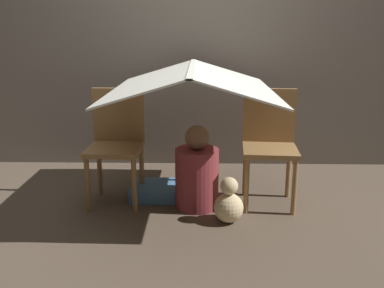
{
  "coord_description": "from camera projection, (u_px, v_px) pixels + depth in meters",
  "views": [
    {
      "loc": [
        0.06,
        -2.85,
        1.28
      ],
      "look_at": [
        0.0,
        0.12,
        0.46
      ],
      "focal_mm": 40.0,
      "sensor_mm": 36.0,
      "label": 1
    }
  ],
  "objects": [
    {
      "name": "ground_plane",
      "position": [
        192.0,
        210.0,
        3.09
      ],
      "size": [
        8.8,
        8.8,
        0.0
      ],
      "primitive_type": "plane",
      "color": "brown"
    },
    {
      "name": "wall_back",
      "position": [
        194.0,
        30.0,
        3.84
      ],
      "size": [
        7.0,
        0.05,
        2.5
      ],
      "color": "#6B6056",
      "rests_on": "ground_plane"
    },
    {
      "name": "chair_left",
      "position": [
        116.0,
        141.0,
        3.16
      ],
      "size": [
        0.4,
        0.4,
        0.84
      ],
      "rotation": [
        0.0,
        0.0,
        -0.02
      ],
      "color": "olive",
      "rests_on": "ground_plane"
    },
    {
      "name": "chair_right",
      "position": [
        269.0,
        141.0,
        3.13
      ],
      "size": [
        0.41,
        0.41,
        0.84
      ],
      "rotation": [
        0.0,
        0.0,
        -0.07
      ],
      "color": "olive",
      "rests_on": "ground_plane"
    },
    {
      "name": "sheet_canopy",
      "position": [
        192.0,
        79.0,
        2.96
      ],
      "size": [
        1.13,
        1.41,
        0.18
      ],
      "color": "silver"
    },
    {
      "name": "person_front",
      "position": [
        197.0,
        174.0,
        3.08
      ],
      "size": [
        0.31,
        0.31,
        0.61
      ],
      "color": "maroon",
      "rests_on": "ground_plane"
    },
    {
      "name": "floor_cushion",
      "position": [
        158.0,
        191.0,
        3.32
      ],
      "size": [
        0.41,
        0.33,
        0.1
      ],
      "color": "#4C7FB2",
      "rests_on": "ground_plane"
    },
    {
      "name": "plush_toy",
      "position": [
        229.0,
        204.0,
        2.87
      ],
      "size": [
        0.2,
        0.2,
        0.32
      ],
      "color": "beige",
      "rests_on": "ground_plane"
    }
  ]
}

